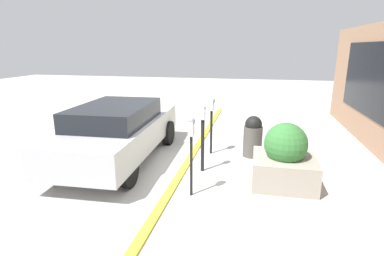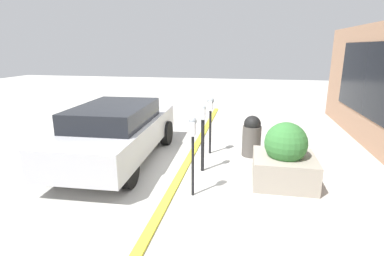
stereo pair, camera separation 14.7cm
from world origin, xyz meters
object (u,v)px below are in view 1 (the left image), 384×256
(parking_meter_second, at_px, (203,131))
(planter_box, at_px, (284,159))
(parked_car_front, at_px, (119,130))
(parking_meter_nearest, at_px, (191,139))
(trash_bin, at_px, (253,136))
(parking_meter_middle, at_px, (212,112))

(parking_meter_second, bearing_deg, planter_box, -100.06)
(parking_meter_second, height_order, parked_car_front, parking_meter_second)
(parking_meter_nearest, distance_m, parking_meter_second, 1.16)
(trash_bin, bearing_deg, parked_car_front, 106.39)
(parking_meter_nearest, xyz_separation_m, parking_meter_middle, (2.29, -0.02, -0.00))
(parking_meter_second, bearing_deg, parked_car_front, 82.86)
(parking_meter_second, xyz_separation_m, parked_car_front, (0.26, 2.06, -0.16))
(parked_car_front, bearing_deg, planter_box, -100.59)
(parking_meter_nearest, bearing_deg, parked_car_front, 55.62)
(parking_meter_second, height_order, parking_meter_middle, parking_meter_second)
(parking_meter_second, xyz_separation_m, trash_bin, (1.17, -1.05, -0.38))
(parking_meter_nearest, bearing_deg, parking_meter_second, -0.08)
(parking_meter_second, bearing_deg, trash_bin, -41.81)
(planter_box, distance_m, trash_bin, 1.60)
(parking_meter_second, distance_m, parking_meter_middle, 1.16)
(planter_box, relative_size, parked_car_front, 0.28)
(parked_car_front, bearing_deg, parking_meter_second, -99.27)
(parking_meter_nearest, height_order, trash_bin, parking_meter_nearest)
(parking_meter_second, relative_size, trash_bin, 1.44)
(parking_meter_second, bearing_deg, parking_meter_middle, -0.88)
(parking_meter_nearest, distance_m, parking_meter_middle, 2.29)
(planter_box, xyz_separation_m, parked_car_front, (0.56, 3.73, 0.23))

